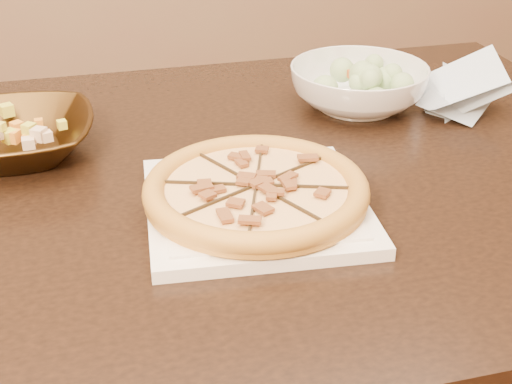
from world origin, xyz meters
TOP-DOWN VIEW (x-y plane):
  - dining_table at (-0.19, -0.05)m, footprint 1.55×1.02m
  - plate at (-0.11, -0.18)m, footprint 0.32×0.32m
  - pizza at (-0.11, -0.18)m, footprint 0.30×0.30m
  - bronze_bowl at (-0.43, 0.09)m, footprint 0.27×0.27m
  - mixed_dish at (-0.43, 0.09)m, footprint 0.12×0.12m
  - salad_bowl at (0.17, 0.13)m, footprint 0.26×0.26m
  - salad at (0.17, 0.13)m, footprint 0.12×0.11m
  - cling_film at (0.34, 0.06)m, footprint 0.18×0.15m

SIDE VIEW (x-z plane):
  - dining_table at x=-0.19m, z-range 0.28..1.03m
  - plate at x=-0.11m, z-range 0.75..0.77m
  - cling_film at x=0.34m, z-range 0.75..0.80m
  - bronze_bowl at x=-0.43m, z-range 0.75..0.81m
  - pizza at x=-0.11m, z-range 0.77..0.80m
  - salad_bowl at x=0.17m, z-range 0.75..0.83m
  - mixed_dish at x=-0.43m, z-range 0.81..0.84m
  - salad at x=0.17m, z-range 0.83..0.86m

